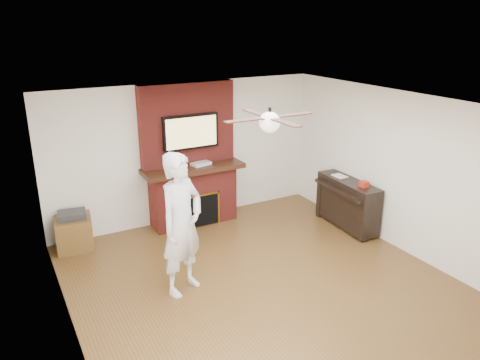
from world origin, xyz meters
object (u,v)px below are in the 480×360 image
side_table (74,231)px  piano (347,202)px  person (182,224)px  fireplace (191,169)px

side_table → piano: size_ratio=0.47×
piano → person: bearing=-168.0°
fireplace → person: size_ratio=1.28×
person → side_table: size_ratio=3.08×
fireplace → person: (-1.01, -2.05, -0.02)m
fireplace → side_table: size_ratio=3.96×
person → side_table: (-1.08, 1.98, -0.68)m
piano → fireplace: bearing=149.3°
piano → side_table: bearing=164.6°
side_table → person: bearing=-53.4°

